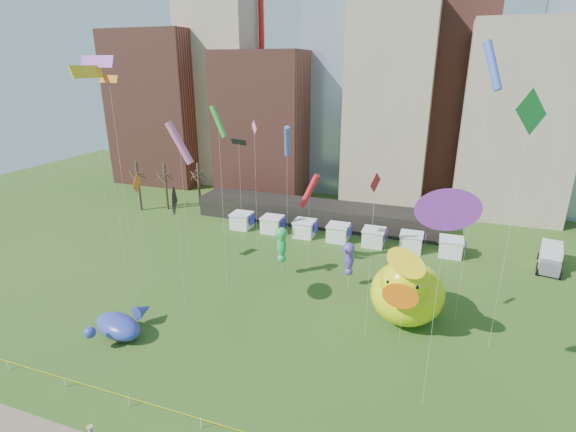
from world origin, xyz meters
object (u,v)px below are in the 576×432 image
at_px(big_duck, 407,290).
at_px(small_duck, 412,268).
at_px(seahorse_purple, 349,256).
at_px(box_truck, 550,257).
at_px(whale_inflatable, 120,325).
at_px(seahorse_green, 281,242).

xyz_separation_m(big_duck, small_duck, (-0.04, 9.44, -2.10)).
bearing_deg(big_duck, small_duck, 94.23).
xyz_separation_m(seahorse_purple, box_truck, (22.31, 13.14, -2.34)).
distance_m(small_duck, whale_inflatable, 31.92).
relative_size(seahorse_purple, whale_inflatable, 0.79).
bearing_deg(seahorse_green, big_duck, -31.43).
bearing_deg(big_duck, box_truck, 53.23).
distance_m(big_duck, whale_inflatable, 26.97).
bearing_deg(big_duck, whale_inflatable, -151.57).
height_order(whale_inflatable, box_truck, box_truck).
xyz_separation_m(whale_inflatable, box_truck, (40.13, 29.28, 0.30)).
relative_size(big_duck, seahorse_purple, 1.84).
relative_size(small_duck, whale_inflatable, 0.58).
relative_size(seahorse_green, whale_inflatable, 0.90).
distance_m(small_duck, seahorse_purple, 8.31).
xyz_separation_m(big_duck, whale_inflatable, (-24.46, -11.11, -2.33)).
bearing_deg(whale_inflatable, seahorse_green, 74.19).
bearing_deg(box_truck, small_duck, -140.07).
relative_size(small_duck, seahorse_purple, 0.73).
distance_m(seahorse_green, seahorse_purple, 8.02).
bearing_deg(whale_inflatable, seahorse_purple, 57.52).
xyz_separation_m(big_duck, seahorse_purple, (-6.64, 5.02, 0.32)).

